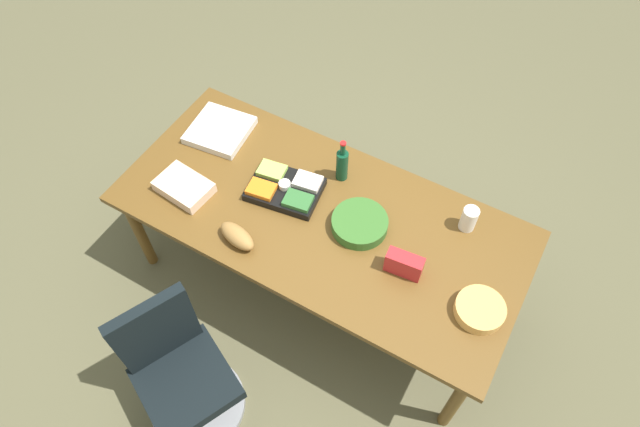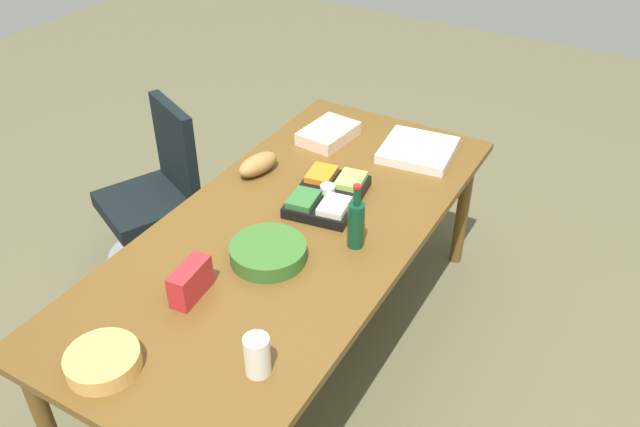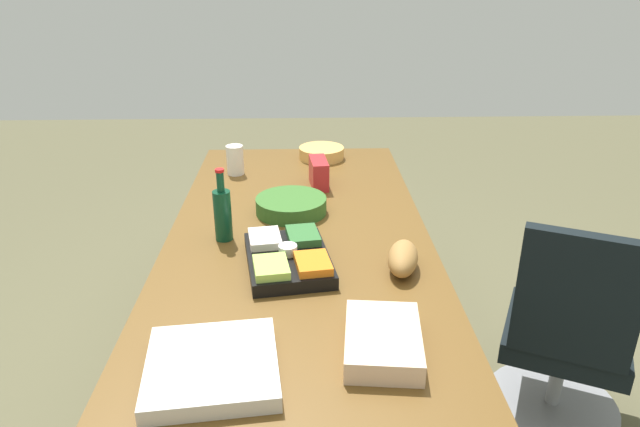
{
  "view_description": "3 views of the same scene",
  "coord_description": "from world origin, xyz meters",
  "views": [
    {
      "loc": [
        0.92,
        -1.61,
        3.45
      ],
      "look_at": [
        0.01,
        -0.03,
        0.84
      ],
      "focal_mm": 31.48,
      "sensor_mm": 36.0,
      "label": 1
    },
    {
      "loc": [
        1.99,
        1.29,
        2.54
      ],
      "look_at": [
        -0.1,
        0.09,
        0.83
      ],
      "focal_mm": 37.11,
      "sensor_mm": 36.0,
      "label": 2
    },
    {
      "loc": [
        -2.18,
        -0.02,
        1.85
      ],
      "look_at": [
        0.07,
        -0.09,
        0.85
      ],
      "focal_mm": 32.39,
      "sensor_mm": 36.0,
      "label": 3
    }
  ],
  "objects": [
    {
      "name": "ground_plane",
      "position": [
        0.0,
        0.0,
        0.0
      ],
      "size": [
        10.0,
        10.0,
        0.0
      ],
      "primitive_type": "plane",
      "color": "brown"
    },
    {
      "name": "conference_table",
      "position": [
        0.0,
        0.0,
        0.72
      ],
      "size": [
        2.39,
        1.1,
        0.79
      ],
      "color": "brown",
      "rests_on": "ground"
    },
    {
      "name": "office_chair",
      "position": [
        -0.26,
        -1.09,
        0.36
      ],
      "size": [
        0.64,
        0.64,
        0.97
      ],
      "color": "gray",
      "rests_on": "ground"
    },
    {
      "name": "pizza_box",
      "position": [
        -0.88,
        0.24,
        0.81
      ],
      "size": [
        0.4,
        0.4,
        0.05
      ],
      "primitive_type": "cube",
      "rotation": [
        0.0,
        0.0,
        0.11
      ],
      "color": "silver",
      "rests_on": "conference_table"
    },
    {
      "name": "bread_loaf",
      "position": [
        -0.31,
        -0.39,
        0.84
      ],
      "size": [
        0.26,
        0.16,
        0.1
      ],
      "primitive_type": "ellipsoid",
      "rotation": [
        0.0,
        0.0,
        -0.22
      ],
      "color": "olive",
      "rests_on": "conference_table"
    },
    {
      "name": "salad_bowl",
      "position": [
        0.24,
        0.03,
        0.82
      ],
      "size": [
        0.32,
        0.32,
        0.07
      ],
      "primitive_type": "cylinder",
      "rotation": [
        0.0,
        0.0,
        -0.0
      ],
      "color": "#336526",
      "rests_on": "conference_table"
    },
    {
      "name": "veggie_tray",
      "position": [
        -0.26,
        0.04,
        0.82
      ],
      "size": [
        0.46,
        0.36,
        0.09
      ],
      "color": "black",
      "rests_on": "conference_table"
    },
    {
      "name": "chip_bag_red",
      "position": [
        0.57,
        -0.1,
        0.86
      ],
      "size": [
        0.21,
        0.1,
        0.14
      ],
      "primitive_type": "cube",
      "rotation": [
        0.0,
        0.0,
        0.1
      ],
      "color": "red",
      "rests_on": "conference_table"
    },
    {
      "name": "chip_bowl",
      "position": [
        1.01,
        -0.13,
        0.82
      ],
      "size": [
        0.31,
        0.31,
        0.07
      ],
      "primitive_type": "cylinder",
      "rotation": [
        0.0,
        0.0,
        0.24
      ],
      "color": "#E0A754",
      "rests_on": "conference_table"
    },
    {
      "name": "wine_bottle",
      "position": [
        -0.03,
        0.31,
        0.9
      ],
      "size": [
        0.08,
        0.08,
        0.31
      ],
      "color": "#0E3E25",
      "rests_on": "conference_table"
    },
    {
      "name": "mayo_jar",
      "position": [
        0.76,
        0.34,
        0.86
      ],
      "size": [
        0.09,
        0.09,
        0.16
      ],
      "primitive_type": "cylinder",
      "rotation": [
        0.0,
        0.0,
        0.05
      ],
      "color": "white",
      "rests_on": "conference_table"
    },
    {
      "name": "sheet_cake",
      "position": [
        -0.79,
        -0.25,
        0.82
      ],
      "size": [
        0.34,
        0.25,
        0.07
      ],
      "primitive_type": "cube",
      "rotation": [
        0.0,
        0.0,
        -0.1
      ],
      "color": "beige",
      "rests_on": "conference_table"
    }
  ]
}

